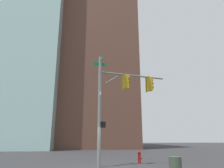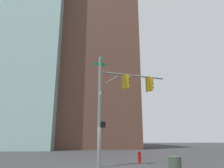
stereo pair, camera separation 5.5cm
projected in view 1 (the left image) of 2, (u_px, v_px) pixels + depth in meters
name	position (u px, v px, depth m)	size (l,w,h in m)	color
ground_plane	(102.00, 168.00, 12.69)	(200.00, 200.00, 0.00)	#2D2D30
signal_pole_assembly	(119.00, 95.00, 14.79)	(5.47, 1.79, 7.48)	slate
fire_hydrant	(139.00, 157.00, 15.26)	(0.34, 0.26, 0.87)	red
litter_bin	(176.00, 168.00, 9.34)	(0.56, 0.56, 0.95)	#384738
building_brick_nearside	(91.00, 55.00, 48.10)	(18.63, 16.55, 41.55)	brown
building_brick_midblock	(3.00, 82.00, 49.03)	(16.61, 15.83, 29.67)	#4C3328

